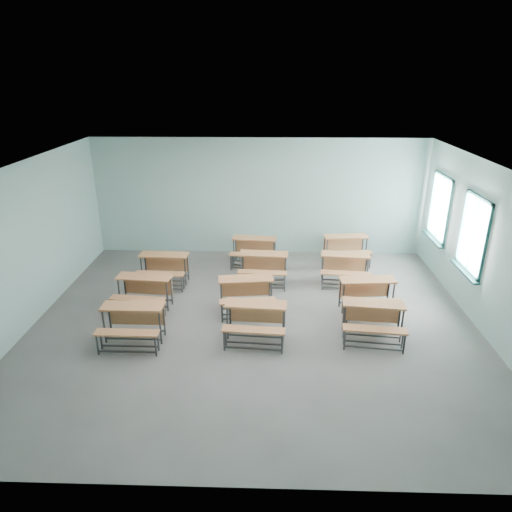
# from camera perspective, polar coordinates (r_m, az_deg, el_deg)

# --- Properties ---
(room) EXTENTS (9.04, 8.04, 3.24)m
(room) POSITION_cam_1_polar(r_m,az_deg,el_deg) (8.78, 0.29, 0.77)
(room) COLOR slate
(room) RESTS_ON ground
(desk_unit_r0c0) EXTENTS (1.17, 0.79, 0.73)m
(desk_unit_r0c0) POSITION_cam_1_polar(r_m,az_deg,el_deg) (8.91, -15.22, -7.65)
(desk_unit_r0c0) COLOR #B76F42
(desk_unit_r0c0) RESTS_ON ground
(desk_unit_r0c1) EXTENTS (1.22, 0.87, 0.73)m
(desk_unit_r0c1) POSITION_cam_1_polar(r_m,az_deg,el_deg) (8.69, -0.06, -7.62)
(desk_unit_r0c1) COLOR #B76F42
(desk_unit_r0c1) RESTS_ON ground
(desk_unit_r0c2) EXTENTS (1.24, 0.90, 0.73)m
(desk_unit_r0c2) POSITION_cam_1_polar(r_m,az_deg,el_deg) (8.98, 14.45, -7.32)
(desk_unit_r0c2) COLOR #B76F42
(desk_unit_r0c2) RESTS_ON ground
(desk_unit_r1c0) EXTENTS (1.23, 0.89, 0.73)m
(desk_unit_r1c0) POSITION_cam_1_polar(r_m,az_deg,el_deg) (10.07, -13.90, -3.94)
(desk_unit_r1c0) COLOR #B76F42
(desk_unit_r1c0) RESTS_ON ground
(desk_unit_r1c1) EXTENTS (1.25, 0.92, 0.73)m
(desk_unit_r1c1) POSITION_cam_1_polar(r_m,az_deg,el_deg) (9.69, -1.22, -4.30)
(desk_unit_r1c1) COLOR #B76F42
(desk_unit_r1c1) RESTS_ON ground
(desk_unit_r1c2) EXTENTS (1.22, 0.87, 0.73)m
(desk_unit_r1c2) POSITION_cam_1_polar(r_m,az_deg,el_deg) (9.93, 13.83, -4.30)
(desk_unit_r1c2) COLOR #B76F42
(desk_unit_r1c2) RESTS_ON ground
(desk_unit_r2c0) EXTENTS (1.20, 0.83, 0.73)m
(desk_unit_r2c0) POSITION_cam_1_polar(r_m,az_deg,el_deg) (11.16, -11.49, -1.09)
(desk_unit_r2c0) COLOR #B76F42
(desk_unit_r2c0) RESTS_ON ground
(desk_unit_r2c1) EXTENTS (1.21, 0.85, 0.73)m
(desk_unit_r2c1) POSITION_cam_1_polar(r_m,az_deg,el_deg) (10.99, 0.93, -0.99)
(desk_unit_r2c1) COLOR #B76F42
(desk_unit_r2c1) RESTS_ON ground
(desk_unit_r2c2) EXTENTS (1.23, 0.89, 0.73)m
(desk_unit_r2c2) POSITION_cam_1_polar(r_m,az_deg,el_deg) (11.15, 11.08, -1.07)
(desk_unit_r2c2) COLOR #B76F42
(desk_unit_r2c2) RESTS_ON ground
(desk_unit_r3c1) EXTENTS (1.24, 0.90, 0.73)m
(desk_unit_r3c1) POSITION_cam_1_polar(r_m,az_deg,el_deg) (12.02, -0.27, 1.08)
(desk_unit_r3c1) COLOR #B76F42
(desk_unit_r3c1) RESTS_ON ground
(desk_unit_r3c2) EXTENTS (1.24, 0.91, 0.73)m
(desk_unit_r3c2) POSITION_cam_1_polar(r_m,az_deg,el_deg) (12.40, 11.24, 1.31)
(desk_unit_r3c2) COLOR #B76F42
(desk_unit_r3c2) RESTS_ON ground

